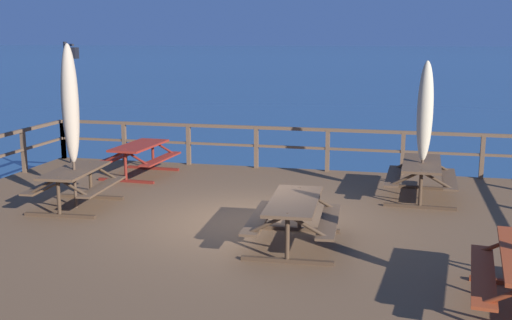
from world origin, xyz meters
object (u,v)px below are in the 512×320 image
Objects in this scene: lamp_post_hooked at (70,84)px; patio_umbrella_short_back at (425,112)px; picnic_table_back_left at (75,180)px; patio_umbrella_tall_back_left at (69,104)px; picnic_table_back_right at (294,212)px; picnic_table_front_left at (421,172)px; patio_umbrella_short_mid at (70,105)px; picnic_table_mid_centre at (140,153)px.

patio_umbrella_short_back is at bearing -10.01° from lamp_post_hooked.
picnic_table_back_left is 4.66m from lamp_post_hooked.
patio_umbrella_tall_back_left reaches higher than patio_umbrella_short_back.
picnic_table_back_right is 4.14m from picnic_table_front_left.
picnic_table_back_left is 0.58× the size of lamp_post_hooked.
picnic_table_back_left is at bearing 101.83° from patio_umbrella_short_mid.
picnic_table_front_left is (2.07, 3.59, 0.00)m from picnic_table_back_right.
patio_umbrella_tall_back_left is 1.04× the size of patio_umbrella_short_back.
picnic_table_back_right is 0.63× the size of patio_umbrella_short_mid.
picnic_table_front_left is 0.70× the size of patio_umbrella_tall_back_left.
lamp_post_hooked is (-2.25, 0.85, 1.56)m from picnic_table_mid_centre.
patio_umbrella_tall_back_left is 0.93× the size of lamp_post_hooked.
lamp_post_hooked is (-2.19, 3.83, 0.08)m from patio_umbrella_short_mid.
picnic_table_back_right is 6.11m from patio_umbrella_tall_back_left.
picnic_table_front_left is 0.65× the size of patio_umbrella_short_mid.
picnic_table_back_right is at bearing -15.67° from picnic_table_back_left.
picnic_table_back_left is at bearing -91.17° from picnic_table_mid_centre.
picnic_table_back_left is 0.98× the size of picnic_table_mid_centre.
patio_umbrella_short_mid is at bearing -60.23° from lamp_post_hooked.
patio_umbrella_short_mid is 1.12× the size of patio_umbrella_short_back.
patio_umbrella_short_back is (2.07, 3.54, 1.25)m from picnic_table_back_right.
patio_umbrella_short_back is at bearing 18.82° from patio_umbrella_short_mid.
patio_umbrella_tall_back_left is at bearing -172.61° from patio_umbrella_short_back.
patio_umbrella_short_mid is (-4.59, 1.27, 1.47)m from picnic_table_back_right.
lamp_post_hooked is (-6.78, 5.10, 1.55)m from picnic_table_back_right.
patio_umbrella_tall_back_left is 7.51m from patio_umbrella_short_back.
patio_umbrella_short_mid is 4.42m from lamp_post_hooked.
patio_umbrella_tall_back_left reaches higher than picnic_table_mid_centre.
patio_umbrella_tall_back_left is (-7.44, -1.02, 1.33)m from picnic_table_front_left.
picnic_table_front_left and picnic_table_mid_centre have the same top height.
picnic_table_mid_centre is 2.30m from patio_umbrella_tall_back_left.
picnic_table_back_left and picnic_table_mid_centre have the same top height.
lamp_post_hooked reaches higher than patio_umbrella_short_back.
picnic_table_back_left is at bearing 164.33° from picnic_table_back_right.
lamp_post_hooked reaches higher than patio_umbrella_tall_back_left.
patio_umbrella_tall_back_left is (-0.85, -1.68, 1.33)m from picnic_table_mid_centre.
picnic_table_front_left is at bearing 7.77° from patio_umbrella_tall_back_left.
patio_umbrella_short_mid reaches higher than patio_umbrella_tall_back_left.
picnic_table_mid_centre is 0.66× the size of patio_umbrella_short_back.
picnic_table_back_left is 0.92× the size of picnic_table_back_right.
picnic_table_back_right is 8.62m from lamp_post_hooked.
lamp_post_hooked is (-8.85, 1.56, 0.30)m from patio_umbrella_short_back.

